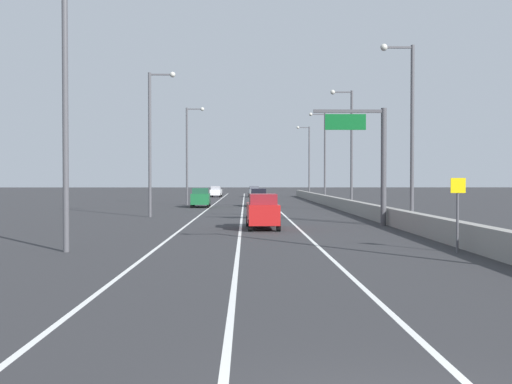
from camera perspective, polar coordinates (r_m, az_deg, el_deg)
ground_plane at (r=70.68m, az=0.38°, el=-1.20°), size 320.00×320.00×0.00m
lane_stripe_left at (r=61.79m, az=-4.53°, el=-1.54°), size 0.16×130.00×0.00m
lane_stripe_center at (r=61.67m, az=-1.28°, el=-1.54°), size 0.16×130.00×0.00m
lane_stripe_right at (r=61.75m, az=1.97°, el=-1.54°), size 0.16×130.00×0.00m
jersey_barrier_right at (r=47.60m, az=10.41°, el=-1.70°), size 0.60×120.00×1.10m
overhead_sign_gantry at (r=38.41m, az=11.15°, el=3.84°), size 4.68×0.36×7.50m
speed_advisory_sign at (r=25.01m, az=18.89°, el=-1.55°), size 0.60×0.11×3.00m
lamp_post_right_second at (r=38.24m, az=14.51°, el=6.44°), size 2.14×0.44×11.39m
lamp_post_right_third at (r=56.39m, az=8.98°, el=4.76°), size 2.14×0.44×11.39m
lamp_post_right_fourth at (r=74.88m, az=6.49°, el=3.87°), size 2.14×0.44×11.39m
lamp_post_right_fifth at (r=93.47m, az=5.02°, el=3.34°), size 2.14×0.44×11.39m
lamp_post_left_near at (r=25.23m, az=-17.42°, el=9.18°), size 2.14×0.44×11.39m
lamp_post_left_mid at (r=47.15m, az=-9.94°, el=5.46°), size 2.14×0.44×11.39m
lamp_post_left_far at (r=69.33m, az=-6.49°, el=4.09°), size 2.14×0.44×11.39m
car_gray_0 at (r=100.73m, az=-0.19°, el=0.04°), size 1.91×4.27×1.87m
car_white_1 at (r=101.18m, az=-3.88°, el=0.05°), size 1.99×4.73×1.87m
car_black_2 at (r=65.21m, az=0.23°, el=-0.53°), size 1.92×4.24×1.97m
car_red_3 at (r=35.18m, az=0.64°, el=-1.89°), size 1.95×4.60×2.10m
car_green_4 at (r=63.51m, az=-5.37°, el=-0.54°), size 2.08×4.80×2.06m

